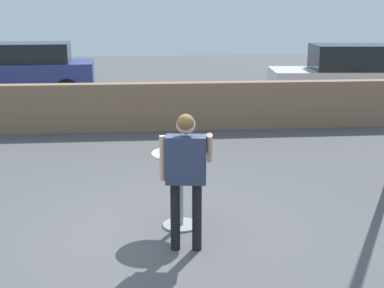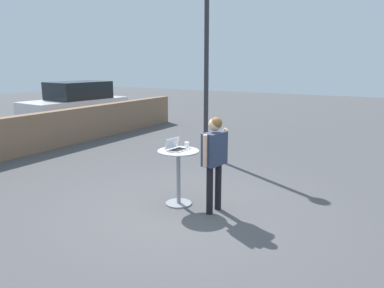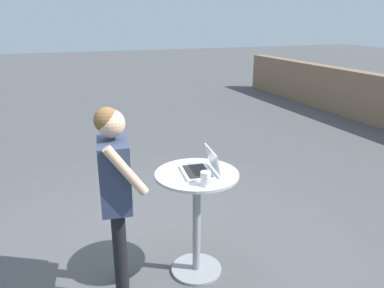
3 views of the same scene
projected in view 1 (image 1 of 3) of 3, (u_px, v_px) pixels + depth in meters
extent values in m
plane|color=#4C4C4F|center=(157.00, 236.00, 6.54)|extent=(50.00, 50.00, 0.00)
cube|color=#84664C|center=(149.00, 107.00, 12.05)|extent=(16.07, 0.35, 1.07)
cylinder|color=gray|center=(181.00, 225.00, 6.84)|extent=(0.46, 0.46, 0.03)
cylinder|color=gray|center=(181.00, 190.00, 6.72)|extent=(0.07, 0.07, 0.92)
cylinder|color=#B7B7BC|center=(180.00, 154.00, 6.61)|extent=(0.71, 0.71, 0.02)
cube|color=silver|center=(180.00, 152.00, 6.60)|extent=(0.37, 0.28, 0.02)
cube|color=black|center=(180.00, 151.00, 6.60)|extent=(0.32, 0.23, 0.00)
cube|color=silver|center=(181.00, 141.00, 6.71)|extent=(0.35, 0.10, 0.19)
cube|color=white|center=(181.00, 141.00, 6.71)|extent=(0.32, 0.08, 0.17)
cylinder|color=white|center=(200.00, 148.00, 6.59)|extent=(0.08, 0.08, 0.11)
torus|color=white|center=(204.00, 148.00, 6.59)|extent=(0.05, 0.01, 0.05)
cylinder|color=black|center=(175.00, 216.00, 6.09)|extent=(0.11, 0.11, 0.81)
cylinder|color=black|center=(197.00, 217.00, 6.08)|extent=(0.11, 0.11, 0.81)
cube|color=#2D3851|center=(186.00, 160.00, 5.91)|extent=(0.48, 0.28, 0.54)
sphere|color=#DBAD89|center=(186.00, 125.00, 5.82)|extent=(0.21, 0.21, 0.21)
sphere|color=brown|center=(186.00, 123.00, 5.78)|extent=(0.19, 0.19, 0.19)
cylinder|color=#DBAD89|center=(163.00, 158.00, 5.92)|extent=(0.07, 0.07, 0.51)
cylinder|color=#DBAD89|center=(209.00, 148.00, 5.95)|extent=(0.11, 0.31, 0.40)
cube|color=navy|center=(27.00, 75.00, 16.09)|extent=(4.04, 2.13, 0.80)
cube|color=black|center=(32.00, 52.00, 15.95)|extent=(2.26, 1.79, 0.57)
cylinder|color=black|center=(67.00, 91.00, 15.49)|extent=(0.72, 0.26, 0.71)
cylinder|color=black|center=(71.00, 83.00, 17.22)|extent=(0.72, 0.26, 0.71)
cube|color=silver|center=(345.00, 82.00, 15.02)|extent=(4.28, 2.14, 0.73)
cube|color=black|center=(354.00, 57.00, 14.84)|extent=(2.41, 1.74, 0.69)
cylinder|color=black|center=(304.00, 99.00, 14.31)|extent=(0.67, 0.28, 0.65)
cylinder|color=black|center=(293.00, 90.00, 15.91)|extent=(0.67, 0.28, 0.65)
cylinder|color=black|center=(379.00, 90.00, 15.90)|extent=(0.67, 0.28, 0.65)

